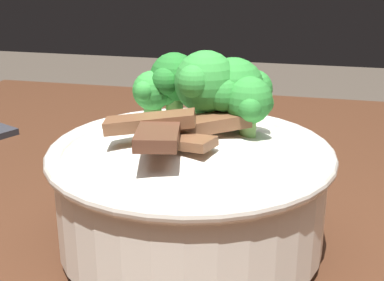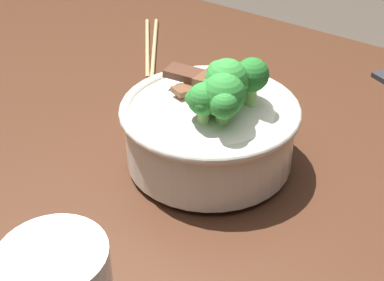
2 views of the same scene
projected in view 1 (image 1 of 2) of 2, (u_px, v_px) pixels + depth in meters
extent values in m
cylinder|color=silver|center=(191.00, 243.00, 0.42)|extent=(0.08, 0.08, 0.01)
cylinder|color=silver|center=(191.00, 197.00, 0.41)|extent=(0.20, 0.20, 0.07)
torus|color=silver|center=(191.00, 153.00, 0.39)|extent=(0.21, 0.21, 0.01)
ellipsoid|color=white|center=(191.00, 165.00, 0.40)|extent=(0.17, 0.17, 0.05)
cube|color=brown|center=(150.00, 122.00, 0.37)|extent=(0.03, 0.07, 0.02)
cube|color=brown|center=(198.00, 125.00, 0.38)|extent=(0.06, 0.08, 0.01)
cube|color=#563323|center=(158.00, 135.00, 0.35)|extent=(0.06, 0.04, 0.01)
cube|color=brown|center=(183.00, 142.00, 0.36)|extent=(0.03, 0.05, 0.01)
cylinder|color=#5B9947|center=(205.00, 118.00, 0.41)|extent=(0.02, 0.02, 0.03)
sphere|color=green|center=(206.00, 82.00, 0.40)|extent=(0.05, 0.05, 0.05)
sphere|color=green|center=(194.00, 82.00, 0.39)|extent=(0.02, 0.02, 0.02)
sphere|color=green|center=(228.00, 78.00, 0.40)|extent=(0.03, 0.03, 0.03)
cylinder|color=#7AB256|center=(175.00, 109.00, 0.43)|extent=(0.01, 0.01, 0.03)
sphere|color=#237028|center=(174.00, 77.00, 0.42)|extent=(0.04, 0.04, 0.04)
sphere|color=#237028|center=(166.00, 81.00, 0.41)|extent=(0.02, 0.02, 0.02)
sphere|color=#237028|center=(185.00, 78.00, 0.42)|extent=(0.02, 0.02, 0.02)
cylinder|color=#5B9947|center=(153.00, 116.00, 0.42)|extent=(0.01, 0.01, 0.02)
sphere|color=green|center=(152.00, 91.00, 0.42)|extent=(0.03, 0.03, 0.03)
sphere|color=green|center=(144.00, 91.00, 0.41)|extent=(0.02, 0.02, 0.02)
sphere|color=green|center=(165.00, 93.00, 0.42)|extent=(0.02, 0.02, 0.02)
cylinder|color=#7AB256|center=(248.00, 128.00, 0.40)|extent=(0.01, 0.01, 0.02)
sphere|color=#2D8433|center=(249.00, 100.00, 0.39)|extent=(0.04, 0.04, 0.04)
sphere|color=#2D8433|center=(250.00, 108.00, 0.38)|extent=(0.02, 0.02, 0.02)
sphere|color=#2D8433|center=(261.00, 103.00, 0.39)|extent=(0.02, 0.02, 0.02)
cylinder|color=#7AB256|center=(232.00, 120.00, 0.41)|extent=(0.02, 0.02, 0.02)
sphere|color=#2D8433|center=(233.00, 89.00, 0.41)|extent=(0.05, 0.05, 0.05)
sphere|color=#2D8433|center=(223.00, 94.00, 0.39)|extent=(0.03, 0.03, 0.03)
sphere|color=#2D8433|center=(254.00, 89.00, 0.41)|extent=(0.03, 0.03, 0.03)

